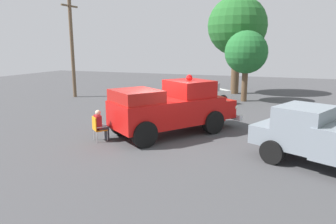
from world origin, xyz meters
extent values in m
plane|color=#424244|center=(0.00, 0.00, 0.00)|extent=(60.00, 60.00, 0.00)
cylinder|color=black|center=(-2.53, 0.34, 0.52)|extent=(1.03, 0.87, 1.04)
cylinder|color=black|center=(-1.36, 1.96, 0.52)|extent=(1.03, 0.87, 1.04)
cylinder|color=black|center=(0.32, -1.70, 0.52)|extent=(1.03, 0.87, 1.04)
cylinder|color=black|center=(1.48, -0.08, 0.52)|extent=(1.03, 0.87, 1.04)
cube|color=red|center=(-0.52, 0.13, 1.05)|extent=(5.21, 4.56, 1.10)
cube|color=red|center=(-2.84, 1.79, 0.92)|extent=(1.76, 1.95, 0.84)
cube|color=red|center=(-1.46, 0.80, 1.95)|extent=(2.49, 2.53, 0.76)
cube|color=#B21914|center=(0.74, -0.77, 1.80)|extent=(2.52, 2.58, 0.60)
cube|color=silver|center=(-3.20, 2.05, 0.92)|extent=(0.94, 1.24, 0.64)
cube|color=silver|center=(-3.28, 2.11, 0.50)|extent=(1.47, 1.94, 0.24)
sphere|color=white|center=(-3.66, 1.42, 1.00)|extent=(0.36, 0.36, 0.26)
sphere|color=white|center=(-2.75, 2.69, 1.00)|extent=(0.36, 0.36, 0.26)
sphere|color=red|center=(-1.46, 0.80, 2.45)|extent=(0.39, 0.39, 0.28)
cylinder|color=black|center=(-6.33, -1.00, 0.34)|extent=(0.67, 0.66, 0.68)
cylinder|color=black|center=(-7.46, -2.18, 0.34)|extent=(0.67, 0.66, 0.68)
cylinder|color=black|center=(-8.42, 1.01, 0.34)|extent=(0.67, 0.66, 0.68)
cylinder|color=black|center=(-9.56, -0.18, 0.34)|extent=(0.67, 0.66, 0.68)
cube|color=white|center=(-7.94, -0.59, 0.62)|extent=(4.28, 4.20, 0.64)
cube|color=white|center=(-6.89, -1.59, 0.98)|extent=(2.15, 2.15, 0.20)
cube|color=#99999E|center=(-8.16, -0.38, 1.18)|extent=(2.45, 2.44, 0.56)
cube|color=silver|center=(-6.37, -2.09, 0.40)|extent=(1.43, 1.48, 0.20)
cylinder|color=black|center=(1.53, 4.59, 0.40)|extent=(0.59, 0.84, 0.80)
cylinder|color=black|center=(-0.06, 5.32, 0.40)|extent=(0.59, 0.84, 0.80)
cube|color=gray|center=(0.99, 5.50, 1.20)|extent=(2.26, 2.12, 1.40)
cube|color=gray|center=(0.52, 4.50, 0.82)|extent=(1.92, 1.53, 0.64)
cylinder|color=#B7BABF|center=(1.00, -2.19, 0.22)|extent=(0.04, 0.04, 0.44)
cylinder|color=#B7BABF|center=(1.28, -1.85, 0.22)|extent=(0.04, 0.04, 0.44)
cylinder|color=#B7BABF|center=(1.34, -2.47, 0.22)|extent=(0.04, 0.04, 0.44)
cylinder|color=#B7BABF|center=(1.62, -2.13, 0.22)|extent=(0.04, 0.04, 0.44)
cube|color=orange|center=(1.31, -2.16, 0.46)|extent=(0.68, 0.68, 0.04)
cube|color=orange|center=(1.50, -2.31, 0.74)|extent=(0.34, 0.40, 0.56)
cube|color=#B7BABF|center=(1.16, -2.34, 0.62)|extent=(0.36, 0.31, 0.03)
cube|color=#B7BABF|center=(1.47, -1.97, 0.62)|extent=(0.36, 0.31, 0.03)
cylinder|color=#B7BABF|center=(-5.21, -3.27, 0.22)|extent=(0.04, 0.04, 0.44)
cylinder|color=#B7BABF|center=(-4.82, -3.06, 0.22)|extent=(0.04, 0.04, 0.44)
cylinder|color=#B7BABF|center=(-5.00, -3.66, 0.22)|extent=(0.04, 0.04, 0.44)
cylinder|color=#B7BABF|center=(-4.61, -3.45, 0.22)|extent=(0.04, 0.04, 0.44)
cube|color=#1E7F38|center=(-4.91, -3.36, 0.46)|extent=(0.65, 0.65, 0.04)
cube|color=#1E7F38|center=(-4.80, -3.57, 0.74)|extent=(0.44, 0.26, 0.56)
cube|color=#B7BABF|center=(-5.12, -3.47, 0.62)|extent=(0.24, 0.41, 0.03)
cube|color=#B7BABF|center=(-4.70, -3.25, 0.62)|extent=(0.24, 0.41, 0.03)
cylinder|color=#B7BABF|center=(-7.61, -3.69, 0.22)|extent=(0.04, 0.04, 0.44)
cylinder|color=#B7BABF|center=(-7.21, -3.51, 0.22)|extent=(0.04, 0.04, 0.44)
cylinder|color=#B7BABF|center=(-7.44, -4.09, 0.22)|extent=(0.04, 0.04, 0.44)
cylinder|color=#B7BABF|center=(-7.03, -3.91, 0.22)|extent=(0.04, 0.04, 0.44)
cube|color=orange|center=(-7.32, -3.80, 0.46)|extent=(0.63, 0.63, 0.04)
cube|color=orange|center=(-7.23, -4.02, 0.74)|extent=(0.46, 0.23, 0.56)
cube|color=#B7BABF|center=(-7.54, -3.90, 0.62)|extent=(0.21, 0.42, 0.03)
cube|color=#B7BABF|center=(-7.10, -3.70, 0.62)|extent=(0.21, 0.42, 0.03)
cylinder|color=#383842|center=(1.04, -2.06, 0.23)|extent=(0.18, 0.18, 0.45)
cylinder|color=#383842|center=(1.17, -1.91, 0.23)|extent=(0.18, 0.18, 0.45)
cube|color=#383842|center=(1.16, -2.17, 0.51)|extent=(0.44, 0.40, 0.13)
cube|color=#383842|center=(1.29, -2.01, 0.51)|extent=(0.44, 0.40, 0.13)
cube|color=maroon|center=(1.38, -2.22, 0.81)|extent=(0.42, 0.45, 0.54)
sphere|color=beige|center=(1.37, -2.20, 1.18)|extent=(0.31, 0.31, 0.22)
cylinder|color=brown|center=(-13.96, 0.96, 1.91)|extent=(0.65, 0.65, 3.81)
sphere|color=#256529|center=(-13.96, 0.96, 5.46)|extent=(4.69, 4.69, 4.69)
cylinder|color=brown|center=(-10.47, 2.17, 1.20)|extent=(0.41, 0.41, 2.41)
sphere|color=#21632C|center=(-10.47, 2.17, 3.44)|extent=(2.96, 2.96, 2.96)
cylinder|color=brown|center=(-7.80, -10.34, 3.67)|extent=(0.26, 0.26, 7.34)
cube|color=brown|center=(-7.80, -10.34, 6.74)|extent=(1.70, 0.18, 0.12)
cube|color=orange|center=(-4.19, 1.52, 0.02)|extent=(0.40, 0.40, 0.04)
cone|color=orange|center=(-4.19, 1.52, 0.33)|extent=(0.32, 0.32, 0.60)
camera|label=1|loc=(11.80, 4.78, 3.79)|focal=32.97mm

